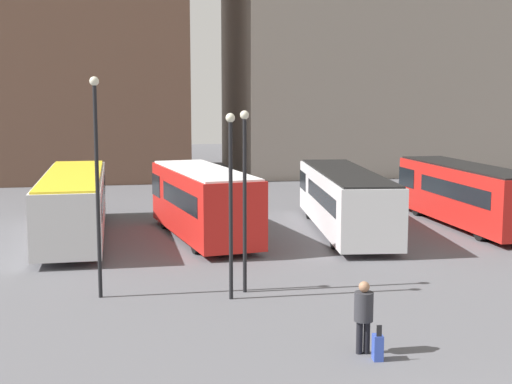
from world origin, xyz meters
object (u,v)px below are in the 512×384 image
at_px(bus_2, 344,198).
at_px(lamp_post_0, 231,191).
at_px(bus_1, 203,201).
at_px(lamp_post_1, 97,172).
at_px(bus_0, 74,202).
at_px(traveler, 364,311).
at_px(suitcase, 378,347).
at_px(lamp_post_2, 245,187).
at_px(bus_3, 466,193).

bearing_deg(bus_2, lamp_post_0, 152.37).
bearing_deg(bus_1, lamp_post_1, 144.92).
xyz_separation_m(lamp_post_0, lamp_post_1, (-3.92, 0.92, 0.56)).
height_order(bus_1, bus_2, bus_1).
height_order(bus_0, traveler, bus_0).
bearing_deg(bus_0, suitcase, -154.86).
distance_m(bus_0, bus_2, 12.03).
distance_m(bus_2, lamp_post_0, 12.02).
xyz_separation_m(traveler, suitcase, (0.19, -0.48, -0.75)).
height_order(traveler, lamp_post_1, lamp_post_1).
bearing_deg(lamp_post_0, lamp_post_2, 51.40).
bearing_deg(bus_1, bus_2, -96.31).
distance_m(traveler, lamp_post_0, 6.14).
relative_size(bus_3, suitcase, 12.08).
bearing_deg(traveler, bus_2, -9.14).
bearing_deg(lamp_post_2, suitcase, -71.91).
distance_m(traveler, lamp_post_2, 6.56).
height_order(bus_3, traveler, bus_3).
relative_size(bus_0, suitcase, 13.83).
height_order(bus_2, lamp_post_0, lamp_post_0).
xyz_separation_m(bus_0, lamp_post_0, (5.28, -10.76, 1.78)).
bearing_deg(bus_0, lamp_post_0, -154.40).
bearing_deg(lamp_post_0, bus_3, 38.23).
bearing_deg(suitcase, bus_1, 15.83).
relative_size(bus_0, lamp_post_0, 2.17).
height_order(bus_2, lamp_post_2, lamp_post_2).
xyz_separation_m(bus_1, lamp_post_2, (0.32, -8.80, 1.72)).
xyz_separation_m(lamp_post_1, lamp_post_2, (4.47, -0.24, -0.52)).
distance_m(bus_0, lamp_post_1, 10.21).
relative_size(bus_2, lamp_post_0, 2.10).
bearing_deg(bus_1, lamp_post_0, 169.42).
bearing_deg(bus_2, bus_0, 92.20).
xyz_separation_m(bus_3, lamp_post_0, (-12.81, -10.09, 1.75)).
xyz_separation_m(bus_1, lamp_post_0, (-0.22, -9.48, 1.69)).
bearing_deg(lamp_post_1, traveler, -43.84).
relative_size(bus_0, bus_2, 1.03).
bearing_deg(lamp_post_2, lamp_post_0, -128.60).
distance_m(bus_0, bus_3, 18.10).
bearing_deg(bus_1, bus_3, -96.47).
bearing_deg(bus_3, bus_1, 92.53).
relative_size(bus_0, bus_1, 1.31).
relative_size(bus_2, traveler, 6.67).
bearing_deg(lamp_post_1, bus_0, 97.84).
bearing_deg(bus_3, suitcase, 146.80).
relative_size(traveler, suitcase, 2.01).
bearing_deg(traveler, suitcase, -151.06).
bearing_deg(lamp_post_0, bus_1, 88.68).
bearing_deg(lamp_post_1, bus_1, 64.18).
height_order(bus_0, suitcase, bus_0).
xyz_separation_m(bus_1, lamp_post_1, (-4.14, -8.56, 2.24)).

